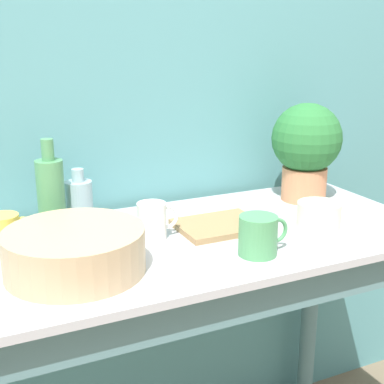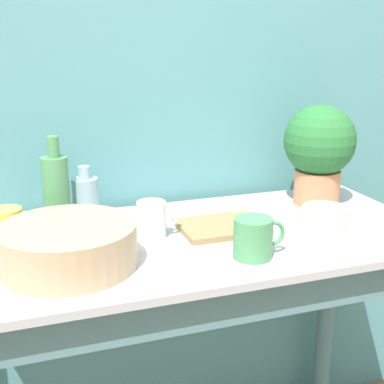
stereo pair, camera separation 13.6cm
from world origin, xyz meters
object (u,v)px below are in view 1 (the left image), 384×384
(bowl_wash_large, at_px, (75,251))
(mug_green, at_px, (259,235))
(bottle_short, at_px, (79,202))
(bowl_small_cream, at_px, (319,215))
(mug_yellow, at_px, (5,233))
(tray_board, at_px, (219,226))
(potted_plant, at_px, (306,146))
(mug_white, at_px, (153,221))
(bottle_tall, at_px, (51,195))

(bowl_wash_large, distance_m, mug_green, 0.43)
(bottle_short, relative_size, bowl_small_cream, 1.33)
(mug_yellow, distance_m, tray_board, 0.55)
(bowl_wash_large, distance_m, mug_yellow, 0.23)
(potted_plant, xyz_separation_m, mug_white, (-0.56, -0.12, -0.12))
(tray_board, bearing_deg, mug_green, -89.55)
(bottle_short, distance_m, tray_board, 0.39)
(bottle_tall, bearing_deg, mug_green, -40.33)
(mug_yellow, relative_size, mug_green, 0.88)
(mug_yellow, bearing_deg, bowl_small_cream, -13.18)
(tray_board, bearing_deg, mug_white, 178.86)
(potted_plant, distance_m, mug_yellow, 0.92)
(bowl_wash_large, relative_size, mug_white, 2.77)
(mug_white, bearing_deg, mug_yellow, 166.85)
(bottle_short, height_order, tray_board, bottle_short)
(potted_plant, relative_size, bottle_short, 1.93)
(bottle_short, bearing_deg, bowl_small_cream, -26.33)
(bowl_wash_large, bearing_deg, mug_white, 26.29)
(mug_yellow, height_order, mug_green, mug_green)
(bowl_wash_large, xyz_separation_m, tray_board, (0.42, 0.11, -0.04))
(mug_green, bearing_deg, mug_white, 133.58)
(bottle_short, distance_m, mug_white, 0.24)
(bottle_tall, xyz_separation_m, bottle_short, (0.08, 0.04, -0.04))
(bottle_short, relative_size, mug_white, 1.41)
(bowl_wash_large, height_order, mug_white, bowl_wash_large)
(bottle_short, bearing_deg, mug_white, -52.51)
(bottle_short, xyz_separation_m, tray_board, (0.33, -0.19, -0.06))
(mug_white, bearing_deg, bottle_tall, 145.95)
(potted_plant, height_order, tray_board, potted_plant)
(bottle_tall, distance_m, tray_board, 0.45)
(bowl_small_cream, bearing_deg, mug_green, -159.03)
(potted_plant, bearing_deg, bottle_tall, 177.45)
(mug_green, relative_size, tray_board, 0.58)
(mug_green, xyz_separation_m, bowl_small_cream, (0.25, 0.10, -0.01))
(potted_plant, relative_size, bowl_small_cream, 2.57)
(mug_yellow, bearing_deg, bottle_tall, 28.13)
(bowl_small_cream, distance_m, tray_board, 0.27)
(mug_white, height_order, bowl_small_cream, mug_white)
(bowl_wash_large, relative_size, mug_green, 2.39)
(mug_green, bearing_deg, bowl_small_cream, 20.97)
(mug_white, relative_size, tray_board, 0.50)
(potted_plant, distance_m, bottle_tall, 0.78)
(bottle_short, relative_size, tray_board, 0.71)
(bottle_tall, relative_size, tray_board, 1.13)
(potted_plant, relative_size, mug_white, 2.74)
(bottle_tall, height_order, mug_green, bottle_tall)
(mug_green, relative_size, mug_white, 1.16)
(mug_green, bearing_deg, bottle_tall, 139.67)
(mug_yellow, bearing_deg, mug_green, -27.55)
(mug_yellow, xyz_separation_m, tray_board, (0.54, -0.09, -0.04))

